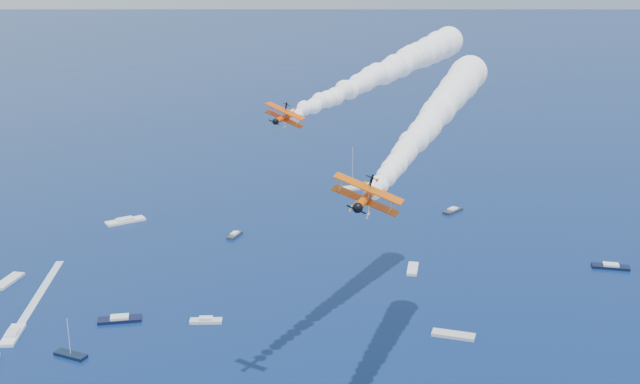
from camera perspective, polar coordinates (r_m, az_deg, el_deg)
biplane_lead at (r=129.60m, az=-2.48°, el=5.35°), size 8.74×9.92×6.61m
biplane_trail at (r=96.07m, az=3.33°, el=-0.38°), size 11.75×12.66×8.22m
smoke_trail_lead at (r=158.10m, az=4.54°, el=8.50°), size 71.06×50.40×11.98m
smoke_trail_trail at (r=127.39m, az=7.99°, el=5.18°), size 71.64×65.39×11.98m
spectator_boats at (r=199.82m, az=-13.87°, el=-7.34°), size 214.90×166.51×0.70m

